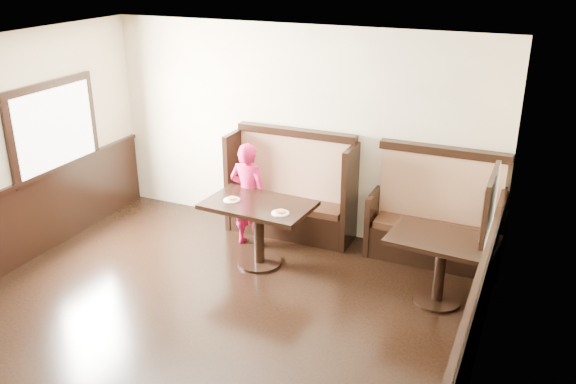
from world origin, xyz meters
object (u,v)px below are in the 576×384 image
Objects in this scene: booth_main at (292,197)px; child at (249,195)px; booth_neighbor at (435,224)px; table_main at (259,217)px; table_neighbor at (441,254)px.

booth_main is 0.71m from child.
table_main is at bearing -152.75° from booth_neighbor.
booth_main is at bearing -121.65° from child.
child is at bearing -166.00° from booth_neighbor.
table_main is 1.12× the size of table_neighbor.
booth_neighbor is 1.38× the size of table_neighbor.
booth_main reaches higher than table_neighbor.
booth_main is 1.06× the size of booth_neighbor.
child reaches higher than table_main.
booth_neighbor is at bearing -0.05° from booth_main.
child is at bearing 132.96° from table_main.
table_main is (-1.96, -1.01, 0.15)m from booth_neighbor.
booth_main and booth_neighbor have the same top height.
booth_main is at bearing 92.84° from table_main.
booth_neighbor reaches higher than table_neighbor.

